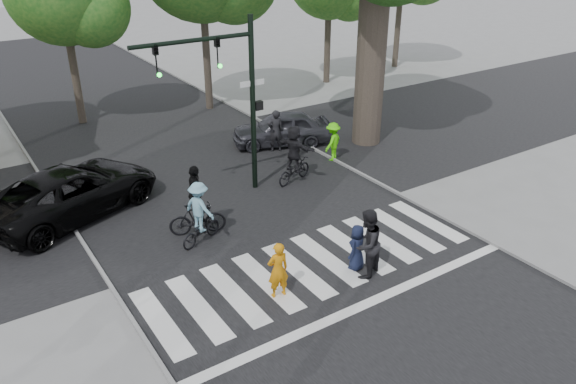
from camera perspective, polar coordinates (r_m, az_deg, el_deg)
name	(u,v)px	position (r m, az deg, el deg)	size (l,w,h in m)	color
ground	(334,282)	(15.15, 4.75, -9.08)	(120.00, 120.00, 0.00)	gray
road_stem	(242,209)	(18.72, -4.66, -1.68)	(10.00, 70.00, 0.01)	black
road_cross	(203,177)	(21.14, -8.64, 1.50)	(70.00, 10.00, 0.01)	black
curb_left	(89,252)	(17.20, -19.57, -5.79)	(0.10, 70.00, 0.10)	gray
curb_right	(359,173)	(21.31, 7.26, 1.92)	(0.10, 70.00, 0.10)	gray
crosswalk	(320,270)	(15.57, 3.24, -7.90)	(10.00, 3.85, 0.01)	silver
traffic_signal	(229,84)	(18.44, -5.98, 10.86)	(4.45, 0.29, 6.00)	black
pedestrian_woman	(278,270)	(14.17, -1.02, -7.93)	(0.57, 0.37, 1.56)	orange
pedestrian_child	(357,247)	(15.40, 7.03, -5.60)	(0.65, 0.42, 1.33)	#151B35
pedestrian_adult	(367,244)	(14.99, 8.01, -5.23)	(0.95, 0.74, 1.95)	black
cyclist_left	(200,217)	(16.59, -8.94, -2.53)	(1.62, 1.14, 1.95)	black
cyclist_mid	(197,207)	(17.01, -9.28, -1.50)	(1.78, 1.13, 2.24)	black
cyclist_right	(294,157)	(20.21, 0.63, 3.56)	(1.79, 1.66, 2.14)	black
car_suv	(72,191)	(19.31, -21.09, 0.08)	(2.66, 5.77, 1.60)	black
car_grey	(281,129)	(23.81, -0.68, 6.47)	(1.66, 4.12, 1.40)	#37373D
bystander_hivis	(333,142)	(22.24, 4.57, 5.13)	(1.00, 0.57, 1.54)	#54F30B
bystander_dark	(276,131)	(23.03, -1.27, 6.23)	(0.64, 0.42, 1.76)	black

